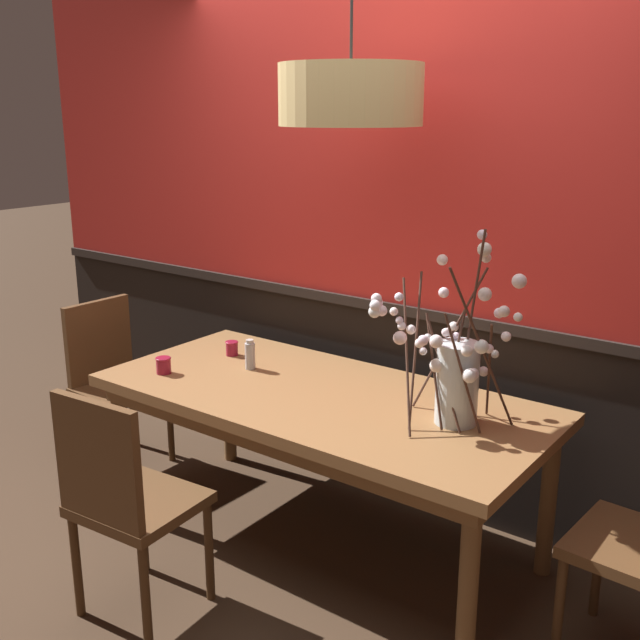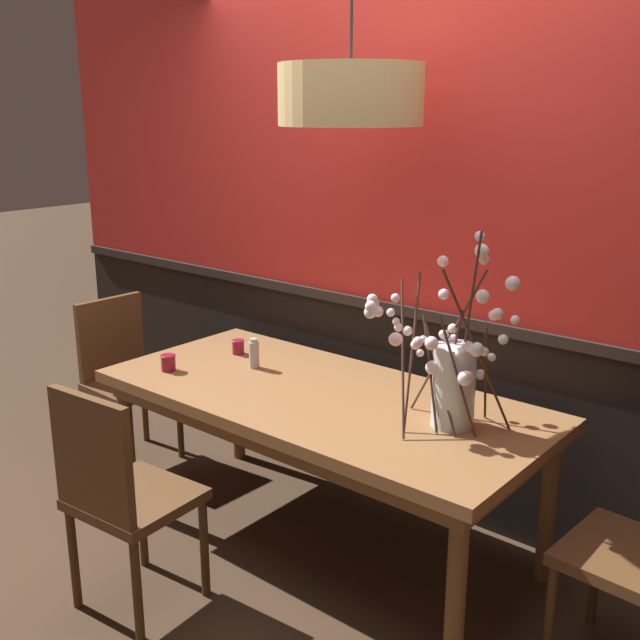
% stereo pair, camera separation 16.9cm
% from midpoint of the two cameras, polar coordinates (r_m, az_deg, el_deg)
% --- Properties ---
extents(ground_plane, '(24.00, 24.00, 0.00)m').
position_cam_midpoint_polar(ground_plane, '(3.69, 1.37, -16.19)').
color(ground_plane, '#422D1E').
extents(back_wall, '(5.05, 0.14, 2.62)m').
position_cam_midpoint_polar(back_wall, '(3.71, 7.69, 5.55)').
color(back_wall, black).
rests_on(back_wall, ground).
extents(dining_table, '(2.03, 0.93, 0.73)m').
position_cam_midpoint_polar(dining_table, '(3.39, 1.44, -6.78)').
color(dining_table, olive).
rests_on(dining_table, ground).
extents(chair_head_west_end, '(0.41, 0.45, 0.92)m').
position_cam_midpoint_polar(chair_head_west_end, '(4.39, -13.45, -3.75)').
color(chair_head_west_end, brown).
rests_on(chair_head_west_end, ground).
extents(chair_far_side_right, '(0.46, 0.39, 0.93)m').
position_cam_midpoint_polar(chair_far_side_right, '(3.96, 12.84, -5.81)').
color(chair_far_side_right, brown).
rests_on(chair_far_side_right, ground).
extents(chair_far_side_left, '(0.47, 0.46, 0.96)m').
position_cam_midpoint_polar(chair_far_side_left, '(4.28, 5.98, -3.71)').
color(chair_far_side_left, brown).
rests_on(chair_far_side_left, ground).
extents(chair_near_side_left, '(0.46, 0.45, 0.95)m').
position_cam_midpoint_polar(chair_near_side_left, '(3.06, -13.27, -12.33)').
color(chair_near_side_left, brown).
rests_on(chair_near_side_left, ground).
extents(vase_with_blossoms, '(0.59, 0.49, 0.78)m').
position_cam_midpoint_polar(vase_with_blossoms, '(3.01, 11.41, -4.06)').
color(vase_with_blossoms, silver).
rests_on(vase_with_blossoms, dining_table).
extents(candle_holder_nearer_center, '(0.07, 0.07, 0.08)m').
position_cam_midpoint_polar(candle_holder_nearer_center, '(3.67, -10.03, -3.17)').
color(candle_holder_nearer_center, maroon).
rests_on(candle_holder_nearer_center, dining_table).
extents(candle_holder_nearer_edge, '(0.07, 0.07, 0.07)m').
position_cam_midpoint_polar(candle_holder_nearer_edge, '(3.88, -4.93, -2.02)').
color(candle_holder_nearer_edge, maroon).
rests_on(candle_holder_nearer_edge, dining_table).
extents(condiment_bottle, '(0.05, 0.05, 0.15)m').
position_cam_midpoint_polar(condiment_bottle, '(3.66, -3.65, -2.56)').
color(condiment_bottle, '#ADADB2').
rests_on(condiment_bottle, dining_table).
extents(pendant_lamp, '(0.58, 0.58, 0.75)m').
position_cam_midpoint_polar(pendant_lamp, '(3.13, 3.93, 16.49)').
color(pendant_lamp, tan).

